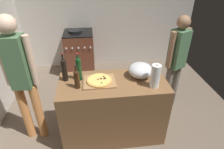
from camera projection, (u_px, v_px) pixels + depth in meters
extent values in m
cube|color=#6B5B4C|center=(110.00, 99.00, 3.50)|extent=(4.18, 3.50, 0.02)
cube|color=beige|center=(102.00, 9.00, 4.10)|extent=(4.18, 0.10, 2.60)
cube|color=brown|center=(113.00, 109.00, 2.58)|extent=(1.37, 0.63, 0.90)
cube|color=#9E7247|center=(99.00, 82.00, 2.34)|extent=(0.40, 0.32, 0.02)
cylinder|color=tan|center=(99.00, 80.00, 2.33)|extent=(0.32, 0.32, 0.02)
cylinder|color=#EAC660|center=(99.00, 80.00, 2.32)|extent=(0.28, 0.28, 0.00)
cylinder|color=brown|center=(102.00, 83.00, 2.25)|extent=(0.02, 0.02, 0.01)
cylinder|color=brown|center=(104.00, 79.00, 2.33)|extent=(0.02, 0.02, 0.01)
cylinder|color=brown|center=(101.00, 79.00, 2.33)|extent=(0.03, 0.03, 0.01)
cylinder|color=brown|center=(104.00, 77.00, 2.38)|extent=(0.03, 0.03, 0.01)
cylinder|color=brown|center=(105.00, 78.00, 2.34)|extent=(0.04, 0.04, 0.01)
cylinder|color=brown|center=(98.00, 79.00, 2.32)|extent=(0.02, 0.02, 0.01)
cylinder|color=#B2B2B7|center=(140.00, 76.00, 2.46)|extent=(0.13, 0.13, 0.01)
ellipsoid|color=silver|center=(141.00, 70.00, 2.41)|extent=(0.32, 0.32, 0.19)
cylinder|color=white|center=(155.00, 76.00, 2.19)|extent=(0.11, 0.11, 0.29)
cylinder|color=#997551|center=(155.00, 76.00, 2.19)|extent=(0.03, 0.03, 0.30)
cylinder|color=black|center=(64.00, 71.00, 2.32)|extent=(0.07, 0.07, 0.27)
sphere|color=black|center=(63.00, 62.00, 2.25)|extent=(0.07, 0.07, 0.07)
cylinder|color=black|center=(62.00, 57.00, 2.22)|extent=(0.02, 0.02, 0.08)
cylinder|color=maroon|center=(62.00, 54.00, 2.20)|extent=(0.02, 0.02, 0.01)
cylinder|color=#143819|center=(79.00, 70.00, 2.33)|extent=(0.07, 0.07, 0.28)
sphere|color=#143819|center=(78.00, 60.00, 2.26)|extent=(0.07, 0.07, 0.07)
cylinder|color=#143819|center=(77.00, 57.00, 2.23)|extent=(0.03, 0.03, 0.06)
cylinder|color=maroon|center=(77.00, 54.00, 2.21)|extent=(0.03, 0.03, 0.01)
cylinder|color=#331E0F|center=(77.00, 80.00, 2.19)|extent=(0.07, 0.07, 0.20)
sphere|color=#331E0F|center=(76.00, 73.00, 2.14)|extent=(0.07, 0.07, 0.07)
cylinder|color=#331E0F|center=(76.00, 69.00, 2.11)|extent=(0.02, 0.02, 0.07)
cylinder|color=black|center=(75.00, 66.00, 2.09)|extent=(0.03, 0.03, 0.01)
cube|color=brown|center=(80.00, 53.00, 4.14)|extent=(0.60, 0.61, 0.91)
cube|color=black|center=(78.00, 33.00, 3.90)|extent=(0.60, 0.61, 0.02)
cylinder|color=silver|center=(66.00, 49.00, 3.71)|extent=(0.04, 0.02, 0.04)
cylinder|color=silver|center=(72.00, 48.00, 3.72)|extent=(0.04, 0.02, 0.04)
cylinder|color=silver|center=(78.00, 48.00, 3.74)|extent=(0.04, 0.02, 0.04)
cylinder|color=silver|center=(84.00, 48.00, 3.75)|extent=(0.04, 0.02, 0.04)
cylinder|color=silver|center=(90.00, 47.00, 3.76)|extent=(0.04, 0.02, 0.04)
cylinder|color=black|center=(75.00, 31.00, 3.90)|extent=(0.28, 0.28, 0.04)
cylinder|color=#D88C4C|center=(26.00, 112.00, 2.54)|extent=(0.11, 0.11, 0.87)
cylinder|color=#D88C4C|center=(39.00, 112.00, 2.55)|extent=(0.11, 0.11, 0.87)
cube|color=#4C724C|center=(17.00, 63.00, 2.15)|extent=(0.24, 0.22, 0.65)
cylinder|color=beige|center=(3.00, 62.00, 2.14)|extent=(0.08, 0.08, 0.62)
cylinder|color=beige|center=(31.00, 61.00, 2.15)|extent=(0.08, 0.08, 0.62)
sphere|color=beige|center=(6.00, 24.00, 1.92)|extent=(0.21, 0.21, 0.21)
cylinder|color=slate|center=(174.00, 85.00, 3.17)|extent=(0.11, 0.11, 0.78)
cylinder|color=slate|center=(167.00, 89.00, 3.09)|extent=(0.11, 0.11, 0.78)
cube|color=#4C724C|center=(178.00, 49.00, 2.78)|extent=(0.29, 0.28, 0.59)
cylinder|color=#936B4C|center=(186.00, 46.00, 2.84)|extent=(0.08, 0.08, 0.56)
cylinder|color=#936B4C|center=(171.00, 51.00, 2.70)|extent=(0.08, 0.08, 0.56)
sphere|color=#936B4C|center=(184.00, 22.00, 2.57)|extent=(0.19, 0.19, 0.19)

